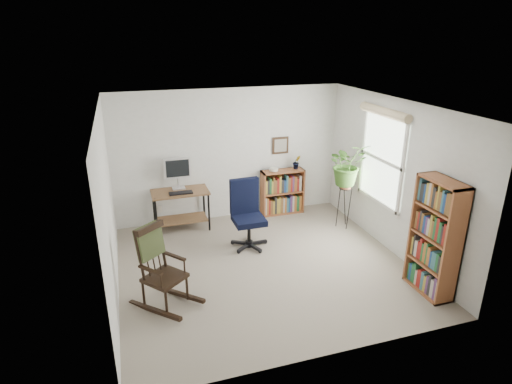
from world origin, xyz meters
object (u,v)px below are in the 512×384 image
object	(u,v)px
rocking_chair	(164,267)
low_bookshelf	(282,192)
desk	(181,210)
tall_bookshelf	(435,238)
office_chair	(249,215)

from	to	relation	value
rocking_chair	low_bookshelf	size ratio (longest dim) A/B	1.27
desk	tall_bookshelf	distance (m)	4.18
low_bookshelf	tall_bookshelf	world-z (taller)	tall_bookshelf
desk	rocking_chair	bearing A→B (deg)	-103.26
office_chair	desk	bearing A→B (deg)	129.94
office_chair	rocking_chair	xyz separation A→B (m)	(-1.47, -1.20, -0.02)
office_chair	rocking_chair	size ratio (longest dim) A/B	1.03
rocking_chair	desk	bearing A→B (deg)	37.40
rocking_chair	low_bookshelf	world-z (taller)	rocking_chair
office_chair	low_bookshelf	xyz separation A→B (m)	(1.01, 1.15, -0.13)
office_chair	rocking_chair	world-z (taller)	office_chair
office_chair	tall_bookshelf	world-z (taller)	tall_bookshelf
office_chair	rocking_chair	bearing A→B (deg)	-143.40
rocking_chair	tall_bookshelf	world-z (taller)	tall_bookshelf
desk	low_bookshelf	bearing A→B (deg)	3.51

